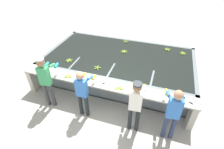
% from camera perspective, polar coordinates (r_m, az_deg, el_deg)
% --- Properties ---
extents(ground_plane, '(80.00, 80.00, 0.00)m').
position_cam_1_polar(ground_plane, '(5.65, -3.45, -11.20)').
color(ground_plane, '#A3A099').
rests_on(ground_plane, ground).
extents(wash_tank, '(5.40, 2.98, 0.88)m').
position_cam_1_polar(wash_tank, '(6.76, 2.30, 2.90)').
color(wash_tank, slate).
rests_on(wash_tank, ground).
extents(work_ledge, '(5.40, 0.45, 0.88)m').
position_cam_1_polar(work_ledge, '(5.34, -2.84, -4.84)').
color(work_ledge, '#B7B2A3').
rests_on(work_ledge, ground).
extents(worker_0, '(0.47, 0.74, 1.73)m').
position_cam_1_polar(worker_0, '(5.46, -20.91, -1.05)').
color(worker_0, '#38383D').
rests_on(worker_0, ground).
extents(worker_1, '(0.41, 0.71, 1.59)m').
position_cam_1_polar(worker_1, '(4.92, -9.63, -5.09)').
color(worker_1, '#1E2328').
rests_on(worker_1, ground).
extents(worker_2, '(0.45, 0.73, 1.65)m').
position_cam_1_polar(worker_2, '(4.47, 7.69, -9.07)').
color(worker_2, '#1E2328').
rests_on(worker_2, ground).
extents(worker_3, '(0.47, 0.73, 1.64)m').
position_cam_1_polar(worker_3, '(4.52, 19.36, -11.11)').
color(worker_3, navy).
rests_on(worker_3, ground).
extents(banana_bunch_floating_0, '(0.28, 0.28, 0.08)m').
position_cam_1_polar(banana_bunch_floating_0, '(6.78, 3.94, 7.52)').
color(banana_bunch_floating_0, '#8CB738').
rests_on(banana_bunch_floating_0, wash_tank).
extents(banana_bunch_floating_1, '(0.28, 0.27, 0.08)m').
position_cam_1_polar(banana_bunch_floating_1, '(5.84, -4.87, 2.23)').
color(banana_bunch_floating_1, '#75A333').
rests_on(banana_bunch_floating_1, wash_tank).
extents(banana_bunch_floating_2, '(0.28, 0.28, 0.08)m').
position_cam_1_polar(banana_bunch_floating_2, '(7.17, 22.11, 6.44)').
color(banana_bunch_floating_2, '#7FAD33').
rests_on(banana_bunch_floating_2, wash_tank).
extents(banana_bunch_floating_3, '(0.28, 0.28, 0.08)m').
position_cam_1_polar(banana_bunch_floating_3, '(6.39, -13.89, 4.48)').
color(banana_bunch_floating_3, '#93BC3D').
rests_on(banana_bunch_floating_3, wash_tank).
extents(banana_bunch_floating_4, '(0.28, 0.28, 0.08)m').
position_cam_1_polar(banana_bunch_floating_4, '(7.25, 17.65, 7.82)').
color(banana_bunch_floating_4, '#93BC3D').
rests_on(banana_bunch_floating_4, wash_tank).
extents(banana_bunch_floating_5, '(0.27, 0.28, 0.08)m').
position_cam_1_polar(banana_bunch_floating_5, '(7.56, 4.49, 10.71)').
color(banana_bunch_floating_5, '#93BC3D').
rests_on(banana_bunch_floating_5, wash_tank).
extents(banana_bunch_ledge_0, '(0.27, 0.28, 0.08)m').
position_cam_1_polar(banana_bunch_ledge_0, '(5.00, 2.25, -4.44)').
color(banana_bunch_ledge_0, '#93BC3D').
rests_on(banana_bunch_ledge_0, work_ledge).
extents(banana_bunch_ledge_1, '(0.28, 0.28, 0.08)m').
position_cam_1_polar(banana_bunch_ledge_1, '(5.60, -14.09, -0.55)').
color(banana_bunch_ledge_1, '#9EC642').
rests_on(banana_bunch_ledge_1, work_ledge).
extents(knife_0, '(0.22, 0.31, 0.02)m').
position_cam_1_polar(knife_0, '(5.21, -2.15, -2.63)').
color(knife_0, silver).
rests_on(knife_0, work_ledge).
extents(knife_1, '(0.30, 0.23, 0.02)m').
position_cam_1_polar(knife_1, '(5.01, 25.08, -8.87)').
color(knife_1, silver).
rests_on(knife_1, work_ledge).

